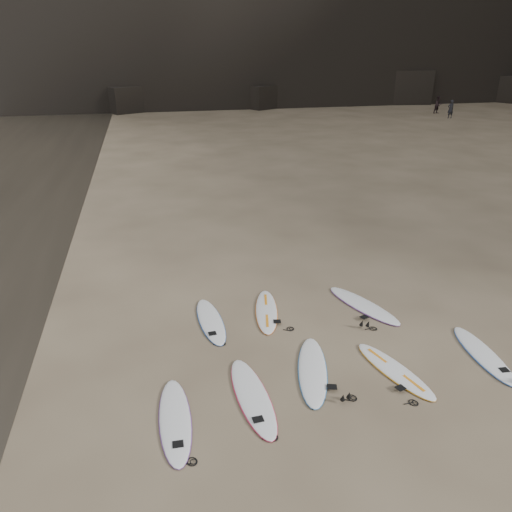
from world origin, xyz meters
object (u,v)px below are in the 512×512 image
(surfboard_5, at_px, (211,321))
(surfboard_7, at_px, (363,305))
(surfboard_4, at_px, (483,354))
(person_b, at_px, (438,105))
(surfboard_3, at_px, (395,370))
(surfboard_1, at_px, (253,396))
(surfboard_2, at_px, (312,370))
(surfboard_0, at_px, (175,419))
(person_a, at_px, (451,109))
(surfboard_6, at_px, (266,311))

(surfboard_5, distance_m, surfboard_7, 4.29)
(surfboard_4, distance_m, person_b, 42.84)
(surfboard_4, bearing_deg, surfboard_3, -173.51)
(surfboard_1, height_order, surfboard_2, surfboard_1)
(surfboard_3, bearing_deg, person_b, 41.47)
(surfboard_0, height_order, surfboard_1, surfboard_1)
(surfboard_2, distance_m, person_b, 44.79)
(surfboard_0, height_order, surfboard_5, surfboard_0)
(surfboard_1, height_order, surfboard_4, surfboard_1)
(surfboard_0, distance_m, person_a, 44.56)
(surfboard_4, height_order, person_a, person_a)
(surfboard_5, distance_m, surfboard_6, 1.57)
(surfboard_0, distance_m, surfboard_4, 7.32)
(surfboard_2, distance_m, person_a, 41.92)
(surfboard_1, height_order, surfboard_5, surfboard_1)
(surfboard_3, xyz_separation_m, surfboard_6, (-2.21, 3.20, -0.00))
(surfboard_6, bearing_deg, surfboard_1, -96.62)
(surfboard_4, distance_m, surfboard_6, 5.49)
(surfboard_5, bearing_deg, surfboard_1, -85.94)
(surfboard_5, bearing_deg, surfboard_7, -5.11)
(person_a, bearing_deg, surfboard_3, 54.70)
(person_a, bearing_deg, surfboard_2, 52.33)
(surfboard_2, bearing_deg, surfboard_3, 3.76)
(surfboard_1, bearing_deg, surfboard_6, 68.12)
(person_a, bearing_deg, surfboard_0, 49.77)
(surfboard_7, bearing_deg, surfboard_4, -79.12)
(surfboard_4, relative_size, surfboard_7, 0.94)
(surfboard_2, xyz_separation_m, surfboard_5, (-1.96, 2.61, -0.00))
(surfboard_0, xyz_separation_m, surfboard_3, (4.95, 0.54, -0.00))
(surfboard_5, bearing_deg, surfboard_2, -57.17)
(surfboard_1, height_order, person_a, person_a)
(surfboard_5, relative_size, surfboard_6, 1.02)
(surfboard_5, relative_size, person_a, 1.49)
(surfboard_1, xyz_separation_m, surfboard_2, (1.51, 0.59, -0.00))
(surfboard_3, distance_m, person_b, 44.14)
(surfboard_0, height_order, person_b, person_b)
(surfboard_4, height_order, surfboard_6, surfboard_4)
(person_b, bearing_deg, person_a, -112.48)
(surfboard_0, bearing_deg, surfboard_4, 5.91)
(surfboard_1, bearing_deg, surfboard_0, -171.64)
(surfboard_0, relative_size, person_b, 1.54)
(surfboard_0, relative_size, surfboard_2, 0.97)
(surfboard_1, distance_m, surfboard_5, 3.23)
(surfboard_0, relative_size, person_a, 1.54)
(surfboard_4, distance_m, surfboard_7, 3.34)
(surfboard_4, relative_size, surfboard_6, 1.03)
(surfboard_1, distance_m, surfboard_6, 3.57)
(person_a, height_order, person_b, person_b)
(surfboard_6, bearing_deg, surfboard_7, 5.79)
(surfboard_1, xyz_separation_m, surfboard_3, (3.32, 0.19, -0.00))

